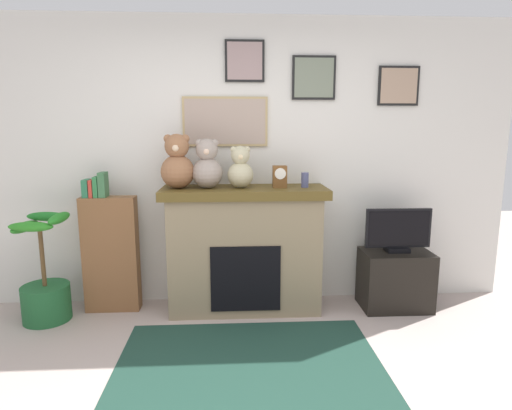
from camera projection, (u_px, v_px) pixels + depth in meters
back_wall at (233, 163)px, 4.00m from camera, size 5.20×0.15×2.60m
fireplace at (245, 248)px, 3.84m from camera, size 1.44×0.53×1.11m
bookshelf at (110, 251)px, 3.82m from camera, size 0.47×0.16×1.25m
potted_plant at (45, 287)px, 3.65m from camera, size 0.42×0.40×0.93m
tv_stand at (395, 280)px, 3.91m from camera, size 0.61×0.40×0.53m
television at (398, 231)px, 3.83m from camera, size 0.59×0.14×0.39m
area_rug at (249, 361)px, 3.04m from camera, size 1.86×1.19×0.01m
candle_jar at (305, 180)px, 3.74m from camera, size 0.07×0.07×0.13m
mantel_clock at (280, 177)px, 3.72m from camera, size 0.12×0.09×0.19m
teddy_bear_brown at (177, 164)px, 3.65m from camera, size 0.29×0.29×0.46m
teddy_bear_cream at (207, 166)px, 3.67m from camera, size 0.26×0.26×0.42m
teddy_bear_tan at (240, 169)px, 3.69m from camera, size 0.22×0.22×0.36m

